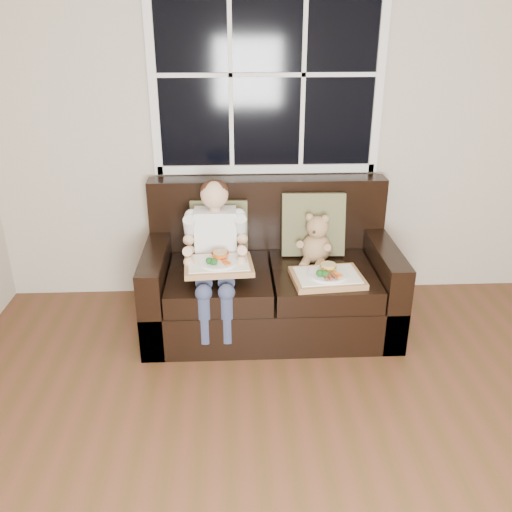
{
  "coord_description": "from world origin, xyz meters",
  "views": [
    {
      "loc": [
        -0.52,
        -1.4,
        2.01
      ],
      "look_at": [
        -0.37,
        1.85,
        0.57
      ],
      "focal_mm": 38.0,
      "sensor_mm": 36.0,
      "label": 1
    }
  ],
  "objects_px": {
    "tray_left": "(219,264)",
    "tray_right": "(327,276)",
    "child": "(215,243)",
    "teddy_bear": "(317,242)",
    "loveseat": "(270,280)"
  },
  "relations": [
    {
      "from": "tray_right",
      "to": "tray_left",
      "type": "bearing_deg",
      "value": 173.18
    },
    {
      "from": "child",
      "to": "loveseat",
      "type": "bearing_deg",
      "value": 18.29
    },
    {
      "from": "loveseat",
      "to": "tray_right",
      "type": "distance_m",
      "value": 0.49
    },
    {
      "from": "child",
      "to": "teddy_bear",
      "type": "relative_size",
      "value": 2.54
    },
    {
      "from": "tray_right",
      "to": "teddy_bear",
      "type": "bearing_deg",
      "value": 90.17
    },
    {
      "from": "child",
      "to": "teddy_bear",
      "type": "height_order",
      "value": "child"
    },
    {
      "from": "loveseat",
      "to": "tray_left",
      "type": "height_order",
      "value": "loveseat"
    },
    {
      "from": "teddy_bear",
      "to": "tray_left",
      "type": "xyz_separation_m",
      "value": [
        -0.67,
        -0.28,
        -0.02
      ]
    },
    {
      "from": "loveseat",
      "to": "tray_left",
      "type": "bearing_deg",
      "value": -140.81
    },
    {
      "from": "loveseat",
      "to": "child",
      "type": "height_order",
      "value": "child"
    },
    {
      "from": "child",
      "to": "tray_left",
      "type": "distance_m",
      "value": 0.18
    },
    {
      "from": "tray_left",
      "to": "tray_right",
      "type": "height_order",
      "value": "tray_left"
    },
    {
      "from": "loveseat",
      "to": "teddy_bear",
      "type": "xyz_separation_m",
      "value": [
        0.32,
        -0.0,
        0.28
      ]
    },
    {
      "from": "child",
      "to": "tray_right",
      "type": "relative_size",
      "value": 1.92
    },
    {
      "from": "tray_left",
      "to": "tray_right",
      "type": "relative_size",
      "value": 0.95
    }
  ]
}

